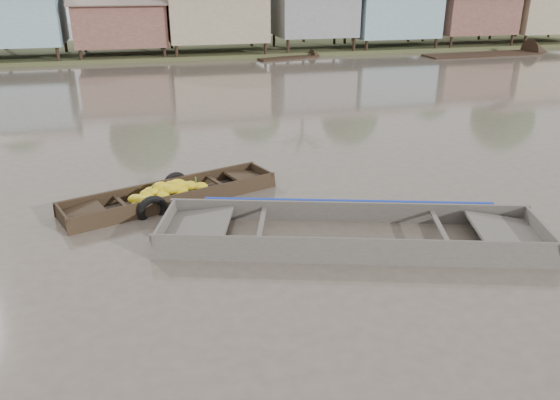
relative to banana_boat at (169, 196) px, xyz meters
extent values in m
plane|color=brown|center=(2.43, -3.12, -0.14)|extent=(120.00, 120.00, 0.00)
cube|color=#384723|center=(2.43, 29.88, -0.14)|extent=(120.00, 12.00, 0.50)
cube|color=#7C9EAA|center=(-8.07, 26.38, 2.56)|extent=(6.20, 5.20, 3.20)
cube|color=brown|center=(-1.37, 26.38, 2.06)|extent=(5.80, 4.60, 2.70)
cube|color=gray|center=(4.93, 26.38, 2.51)|extent=(6.50, 5.30, 3.30)
cube|color=gray|center=(11.93, 26.38, 2.46)|extent=(5.40, 4.70, 2.90)
cube|color=#7C9EAA|center=(17.93, 26.38, 2.36)|extent=(6.00, 5.00, 3.10)
cube|color=brown|center=(24.43, 26.38, 2.31)|extent=(5.70, 4.90, 2.80)
cube|color=gray|center=(30.93, 26.38, 2.56)|extent=(6.30, 5.10, 3.40)
cylinder|color=#473323|center=(-9.57, 30.88, 2.31)|extent=(0.28, 0.28, 4.90)
cylinder|color=#473323|center=(-0.57, 29.88, 3.01)|extent=(0.28, 0.28, 6.30)
cylinder|color=#473323|center=(8.43, 30.88, 2.48)|extent=(0.28, 0.28, 5.25)
cylinder|color=#473323|center=(16.43, 29.88, 2.66)|extent=(0.28, 0.28, 5.60)
cylinder|color=#473323|center=(24.43, 30.88, 2.13)|extent=(0.28, 0.28, 4.55)
cube|color=black|center=(0.08, 0.05, -0.22)|extent=(5.29, 2.73, 0.08)
cube|color=black|center=(-0.11, 0.59, -0.02)|extent=(5.11, 1.95, 0.50)
cube|color=black|center=(0.28, -0.49, -0.02)|extent=(5.11, 1.95, 0.50)
cube|color=black|center=(2.56, 0.94, -0.02)|extent=(0.45, 1.12, 0.47)
cube|color=black|center=(2.13, 0.78, 0.04)|extent=(1.20, 1.26, 0.19)
cube|color=black|center=(-2.39, -0.84, -0.02)|extent=(0.45, 1.12, 0.47)
cube|color=black|center=(-1.96, -0.68, 0.04)|extent=(1.20, 1.26, 0.19)
cube|color=black|center=(-1.10, -0.38, 0.08)|extent=(0.47, 1.09, 0.05)
cube|color=black|center=(1.27, 0.48, 0.08)|extent=(0.47, 1.09, 0.05)
ellipsoid|color=yellow|center=(-0.51, -0.10, 0.15)|extent=(0.43, 0.36, 0.23)
ellipsoid|color=yellow|center=(0.18, -0.02, 0.18)|extent=(0.45, 0.38, 0.24)
ellipsoid|color=yellow|center=(0.23, 0.48, 0.07)|extent=(0.42, 0.35, 0.22)
ellipsoid|color=yellow|center=(0.00, 0.15, 0.18)|extent=(0.48, 0.40, 0.25)
ellipsoid|color=yellow|center=(0.30, -0.05, 0.14)|extent=(0.44, 0.37, 0.23)
ellipsoid|color=yellow|center=(-0.42, -0.43, 0.02)|extent=(0.49, 0.41, 0.26)
ellipsoid|color=yellow|center=(-0.66, -0.26, 0.08)|extent=(0.51, 0.43, 0.27)
ellipsoid|color=yellow|center=(0.20, 0.44, 0.08)|extent=(0.44, 0.37, 0.23)
ellipsoid|color=yellow|center=(0.57, 0.50, 0.05)|extent=(0.44, 0.37, 0.23)
ellipsoid|color=yellow|center=(0.80, 0.16, 0.11)|extent=(0.47, 0.39, 0.24)
ellipsoid|color=yellow|center=(1.05, 0.05, 0.02)|extent=(0.42, 0.35, 0.22)
ellipsoid|color=yellow|center=(0.55, 0.05, 0.21)|extent=(0.40, 0.33, 0.21)
ellipsoid|color=yellow|center=(-0.13, 0.22, 0.11)|extent=(0.41, 0.35, 0.22)
ellipsoid|color=yellow|center=(-0.46, -0.44, 0.03)|extent=(0.50, 0.42, 0.26)
ellipsoid|color=yellow|center=(0.28, -0.22, 0.04)|extent=(0.41, 0.34, 0.21)
ellipsoid|color=yellow|center=(-0.39, -0.06, 0.18)|extent=(0.51, 0.43, 0.27)
ellipsoid|color=yellow|center=(-0.17, 0.01, 0.26)|extent=(0.48, 0.40, 0.25)
ellipsoid|color=yellow|center=(-0.15, -0.30, 0.14)|extent=(0.39, 0.33, 0.20)
ellipsoid|color=yellow|center=(0.43, 0.12, 0.19)|extent=(0.46, 0.39, 0.24)
ellipsoid|color=yellow|center=(0.24, 0.07, 0.27)|extent=(0.52, 0.43, 0.27)
ellipsoid|color=yellow|center=(-0.43, -0.34, 0.08)|extent=(0.45, 0.38, 0.24)
ellipsoid|color=yellow|center=(-0.16, 0.09, 0.16)|extent=(0.45, 0.38, 0.23)
ellipsoid|color=yellow|center=(-0.78, -0.13, 0.06)|extent=(0.46, 0.39, 0.24)
ellipsoid|color=yellow|center=(0.05, -0.12, 0.23)|extent=(0.48, 0.40, 0.25)
ellipsoid|color=yellow|center=(-0.13, 0.17, 0.15)|extent=(0.45, 0.38, 0.24)
ellipsoid|color=yellow|center=(-0.52, -0.36, 0.07)|extent=(0.51, 0.43, 0.26)
ellipsoid|color=yellow|center=(-0.26, 0.22, 0.15)|extent=(0.40, 0.34, 0.21)
ellipsoid|color=yellow|center=(-0.60, -0.53, -0.02)|extent=(0.40, 0.34, 0.21)
ellipsoid|color=yellow|center=(-0.73, -0.29, 0.00)|extent=(0.39, 0.33, 0.21)
ellipsoid|color=yellow|center=(-0.08, -0.09, 0.18)|extent=(0.47, 0.40, 0.25)
ellipsoid|color=yellow|center=(0.08, 0.14, 0.25)|extent=(0.39, 0.33, 0.20)
cylinder|color=#3F6626|center=(-0.36, -0.11, 0.26)|extent=(0.04, 0.04, 0.17)
cylinder|color=#3F6626|center=(0.26, 0.11, 0.26)|extent=(0.04, 0.04, 0.17)
cylinder|color=#3F6626|center=(0.71, 0.28, 0.26)|extent=(0.04, 0.04, 0.17)
torus|color=black|center=(0.22, 0.79, 0.00)|extent=(0.70, 0.39, 0.68)
torus|color=black|center=(-0.41, -0.82, 0.00)|extent=(0.76, 0.41, 0.74)
cube|color=#443E39|center=(3.58, -3.14, -0.22)|extent=(8.00, 3.90, 0.08)
cube|color=#443E39|center=(3.86, -2.22, 0.06)|extent=(7.72, 2.49, 0.64)
cube|color=#443E39|center=(3.30, -4.06, 0.06)|extent=(7.72, 2.49, 0.64)
cube|color=#443E39|center=(7.34, -4.28, 0.06)|extent=(0.63, 1.89, 0.61)
cube|color=#443E39|center=(6.68, -4.08, 0.13)|extent=(1.79, 2.01, 0.25)
cube|color=#443E39|center=(-0.18, -2.00, 0.06)|extent=(0.63, 1.89, 0.61)
cube|color=#443E39|center=(0.48, -2.20, 0.13)|extent=(1.79, 2.01, 0.25)
cube|color=#443E39|center=(1.78, -2.60, 0.18)|extent=(0.64, 1.83, 0.05)
cube|color=#443E39|center=(5.38, -3.69, 0.18)|extent=(0.64, 1.83, 0.05)
cube|color=#665E54|center=(3.58, -3.14, -0.17)|extent=(6.16, 3.21, 0.02)
cube|color=#102BA6|center=(3.88, -2.16, 0.30)|extent=(6.23, 1.97, 0.16)
torus|color=olive|center=(5.20, -3.97, -0.15)|extent=(0.45, 0.45, 0.06)
torus|color=olive|center=(5.20, -3.97, -0.10)|extent=(0.36, 0.36, 0.06)
cube|color=black|center=(9.23, 23.25, -0.19)|extent=(4.23, 2.01, 0.35)
cube|color=black|center=(22.87, 21.62, -0.19)|extent=(8.62, 2.30, 0.35)
camera|label=1|loc=(-0.38, -12.80, 5.08)|focal=35.00mm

